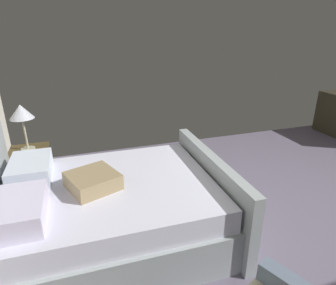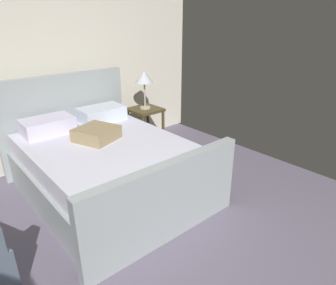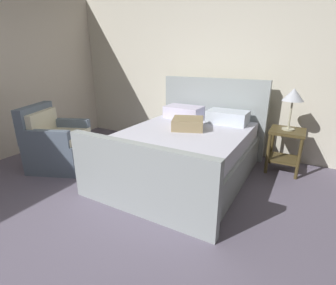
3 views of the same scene
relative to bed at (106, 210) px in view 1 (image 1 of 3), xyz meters
The scene contains 4 objects.
ground_plane 1.98m from the bed, 97.18° to the right, with size 4.99×6.20×0.02m, color slate.
bed is the anchor object (origin of this frame).
nightstand_right 1.38m from the bed, 32.88° to the left, with size 0.44×0.44×0.60m.
table_lamp_right 1.55m from the bed, 32.88° to the left, with size 0.27×0.27×0.55m.
Camera 1 is at (-2.14, 2.10, 1.97)m, focal length 31.06 mm.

